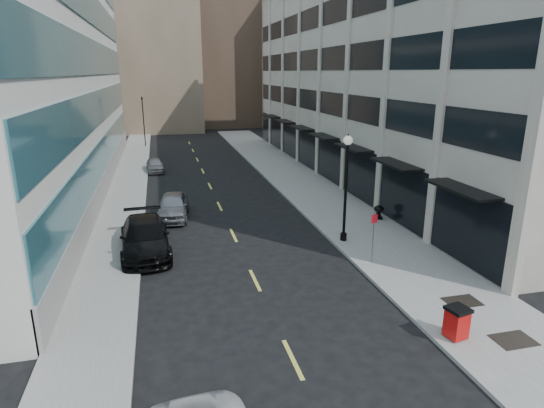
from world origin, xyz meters
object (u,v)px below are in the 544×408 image
car_silver_sedan (173,206)px  car_grey_sedan (155,165)px  car_black_pickup (145,237)px  urn_planter (379,211)px  traffic_signal (142,100)px  lamppost (346,179)px  sign_post (374,230)px  trash_bin (457,322)px

car_silver_sedan → car_grey_sedan: bearing=100.9°
car_black_pickup → car_silver_sedan: size_ratio=1.27×
urn_planter → traffic_signal: bearing=113.7°
lamppost → sign_post: (0.18, -3.10, -1.78)m
lamppost → urn_planter: (3.58, 2.99, -2.90)m
car_grey_sedan → urn_planter: bearing=-57.5°
car_silver_sedan → urn_planter: 12.99m
car_black_pickup → car_grey_sedan: 20.24m
car_silver_sedan → sign_post: 13.39m
sign_post → trash_bin: bearing=-96.2°
car_silver_sedan → car_grey_sedan: car_silver_sedan is taller
car_grey_sedan → car_black_pickup: bearing=-95.4°
car_silver_sedan → urn_planter: bearing=-10.3°
lamppost → urn_planter: bearing=39.9°
sign_post → urn_planter: (3.39, 6.08, -1.12)m
traffic_signal → urn_planter: (14.74, -33.59, -5.05)m
traffic_signal → car_black_pickup: bearing=-88.9°
traffic_signal → lamppost: bearing=-73.0°
trash_bin → urn_planter: bearing=62.9°
car_silver_sedan → lamppost: size_ratio=0.80×
car_silver_sedan → car_black_pickup: bearing=-99.4°
traffic_signal → car_silver_sedan: size_ratio=1.49×
traffic_signal → trash_bin: bearing=-76.4°
trash_bin → urn_planter: (3.50, 12.77, -0.10)m
traffic_signal → lamppost: 38.30m
car_black_pickup → lamppost: lamppost is taller
traffic_signal → sign_post: size_ratio=2.72×
trash_bin → sign_post: (0.10, 6.69, 1.02)m
car_grey_sedan → car_silver_sedan: bearing=-89.6°
traffic_signal → lamppost: traffic_signal is taller
traffic_signal → car_black_pickup: size_ratio=1.18×
lamppost → urn_planter: size_ratio=6.79×
car_grey_sedan → lamppost: bearing=-68.9°
traffic_signal → car_grey_sedan: traffic_signal is taller
trash_bin → urn_planter: 13.24m
car_silver_sedan → trash_bin: car_silver_sedan is taller
traffic_signal → sign_post: bearing=-74.0°
sign_post → urn_planter: size_ratio=2.99×
car_grey_sedan → urn_planter: 22.80m
car_silver_sedan → traffic_signal: bearing=100.9°
car_grey_sedan → trash_bin: 32.68m
car_black_pickup → trash_bin: (10.54, -10.86, -0.09)m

